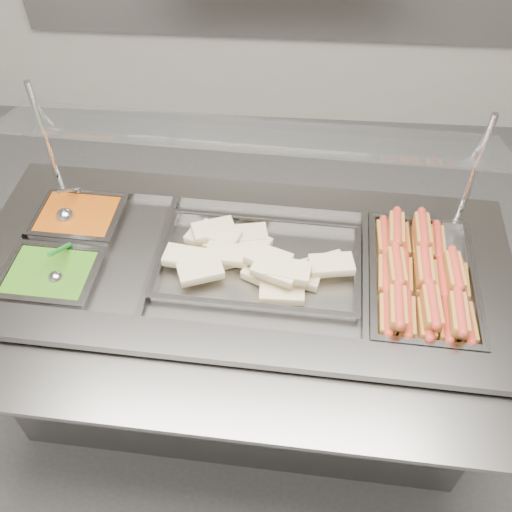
# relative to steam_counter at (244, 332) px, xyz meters

# --- Properties ---
(ground) EXTENTS (6.00, 6.00, 0.00)m
(ground) POSITION_rel_steam_counter_xyz_m (0.03, -0.45, -0.42)
(ground) COLOR #4B4B4E
(ground) RESTS_ON ground
(steam_counter) EXTENTS (1.80, 0.87, 0.85)m
(steam_counter) POSITION_rel_steam_counter_xyz_m (0.00, 0.00, 0.00)
(steam_counter) COLOR slate
(steam_counter) RESTS_ON ground
(tray_rail) EXTENTS (1.70, 0.43, 0.05)m
(tray_rail) POSITION_rel_steam_counter_xyz_m (-0.02, -0.48, 0.38)
(tray_rail) COLOR slate
(tray_rail) RESTS_ON steam_counter
(sneeze_guard) EXTENTS (1.56, 0.35, 0.41)m
(sneeze_guard) POSITION_rel_steam_counter_xyz_m (0.01, 0.21, 0.77)
(sneeze_guard) COLOR silver
(sneeze_guard) RESTS_ON steam_counter
(pan_hotdogs) EXTENTS (0.35, 0.53, 0.09)m
(pan_hotdogs) POSITION_rel_steam_counter_xyz_m (0.59, -0.03, 0.38)
(pan_hotdogs) COLOR gray
(pan_hotdogs) RESTS_ON steam_counter
(pan_wraps) EXTENTS (0.66, 0.41, 0.07)m
(pan_wraps) POSITION_rel_steam_counter_xyz_m (0.06, -0.00, 0.40)
(pan_wraps) COLOR gray
(pan_wraps) RESTS_ON steam_counter
(pan_beans) EXTENTS (0.29, 0.24, 0.09)m
(pan_beans) POSITION_rel_steam_counter_xyz_m (-0.60, 0.17, 0.39)
(pan_beans) COLOR gray
(pan_beans) RESTS_ON steam_counter
(pan_peas) EXTENTS (0.29, 0.24, 0.09)m
(pan_peas) POSITION_rel_steam_counter_xyz_m (-0.61, -0.11, 0.39)
(pan_peas) COLOR gray
(pan_peas) RESTS_ON steam_counter
(hotdogs_in_buns) EXTENTS (0.30, 0.50, 0.11)m
(hotdogs_in_buns) POSITION_rel_steam_counter_xyz_m (0.58, -0.04, 0.43)
(hotdogs_in_buns) COLOR #A86F23
(hotdogs_in_buns) RESTS_ON pan_hotdogs
(tortilla_wraps) EXTENTS (0.62, 0.33, 0.09)m
(tortilla_wraps) POSITION_rel_steam_counter_xyz_m (0.04, -0.01, 0.44)
(tortilla_wraps) COLOR beige
(tortilla_wraps) RESTS_ON pan_wraps
(ladle) EXTENTS (0.07, 0.18, 0.15)m
(ladle) POSITION_rel_steam_counter_xyz_m (-0.64, 0.16, 0.43)
(ladle) COLOR silver
(ladle) RESTS_ON pan_beans
(serving_spoon) EXTENTS (0.05, 0.17, 0.13)m
(serving_spoon) POSITION_rel_steam_counter_xyz_m (-0.58, -0.11, 0.43)
(serving_spoon) COLOR silver
(serving_spoon) RESTS_ON pan_peas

